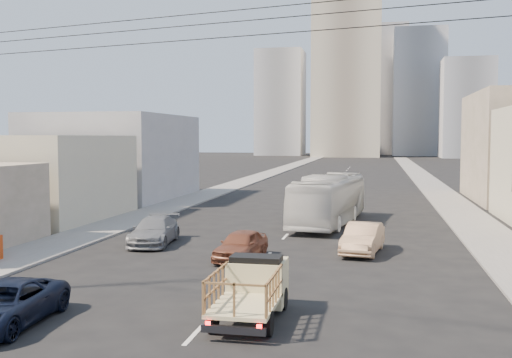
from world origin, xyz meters
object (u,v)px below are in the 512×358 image
(city_bus, at_px, (329,200))
(sedan_brown, at_px, (241,245))
(navy_pickup, at_px, (5,304))
(sedan_tan, at_px, (363,238))
(sedan_grey, at_px, (154,231))
(flatbed_pickup, at_px, (251,285))

(city_bus, bearing_deg, sedan_brown, -96.23)
(navy_pickup, xyz_separation_m, city_bus, (8.15, 23.95, 0.99))
(city_bus, height_order, sedan_tan, city_bus)
(sedan_brown, bearing_deg, city_bus, 83.62)
(city_bus, bearing_deg, sedan_grey, -125.05)
(sedan_brown, xyz_separation_m, sedan_tan, (5.69, 2.89, 0.04))
(flatbed_pickup, xyz_separation_m, city_bus, (0.79, 21.69, 0.58))
(sedan_tan, bearing_deg, navy_pickup, -118.60)
(city_bus, distance_m, sedan_tan, 10.12)
(flatbed_pickup, relative_size, city_bus, 0.37)
(navy_pickup, distance_m, sedan_grey, 14.50)
(flatbed_pickup, height_order, city_bus, city_bus)
(flatbed_pickup, height_order, sedan_grey, flatbed_pickup)
(navy_pickup, distance_m, sedan_tan, 17.74)
(flatbed_pickup, xyz_separation_m, navy_pickup, (-7.36, -2.26, -0.41))
(flatbed_pickup, bearing_deg, sedan_grey, 123.34)
(flatbed_pickup, bearing_deg, sedan_brown, 104.91)
(navy_pickup, distance_m, sedan_brown, 12.34)
(sedan_brown, relative_size, sedan_grey, 0.83)
(city_bus, xyz_separation_m, sedan_tan, (2.50, -9.77, -0.92))
(flatbed_pickup, relative_size, sedan_brown, 1.05)
(flatbed_pickup, height_order, navy_pickup, flatbed_pickup)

